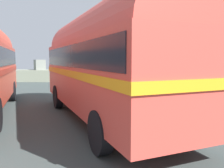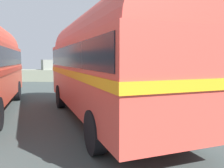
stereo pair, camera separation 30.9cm
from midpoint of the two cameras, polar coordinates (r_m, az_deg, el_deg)
The scene contains 4 objects.
ground at distance 10.59m, azimuth 13.75°, elevation -5.26°, with size 32.00×26.00×0.02m.
breakwater at distance 22.07m, azimuth 6.12°, elevation 2.50°, with size 31.36×2.45×2.49m.
vintage_coach at distance 7.65m, azimuth -3.03°, elevation 6.02°, with size 5.55×8.84×3.70m.
lamp_post at distance 17.47m, azimuth 13.24°, elevation 10.93°, with size 0.53×1.12×6.38m.
Camera 1 is at (-2.66, -10.09, 2.04)m, focal length 37.14 mm.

